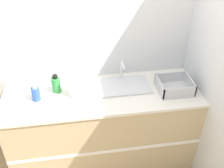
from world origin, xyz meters
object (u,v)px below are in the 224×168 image
at_px(bottle_green, 56,84).
at_px(bottle_blue, 36,93).
at_px(sink, 124,85).
at_px(paper_towel_roll, 74,84).
at_px(dish_rack, 174,87).

relative_size(bottle_green, bottle_blue, 1.15).
xyz_separation_m(sink, paper_towel_roll, (-0.49, -0.07, 0.11)).
distance_m(sink, bottle_green, 0.67).
xyz_separation_m(paper_towel_roll, dish_rack, (0.98, -0.07, -0.09)).
bearing_deg(bottle_blue, dish_rack, -2.10).
relative_size(sink, dish_rack, 1.62).
xyz_separation_m(dish_rack, bottle_green, (-1.16, 0.16, 0.04)).
bearing_deg(sink, bottle_blue, -174.32).
distance_m(paper_towel_roll, bottle_blue, 0.37).
distance_m(sink, paper_towel_roll, 0.51).
relative_size(sink, bottle_green, 2.76).
height_order(sink, paper_towel_roll, paper_towel_roll).
bearing_deg(sink, dish_rack, -15.44).
xyz_separation_m(bottle_green, bottle_blue, (-0.19, -0.11, -0.01)).
relative_size(paper_towel_roll, bottle_green, 1.33).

